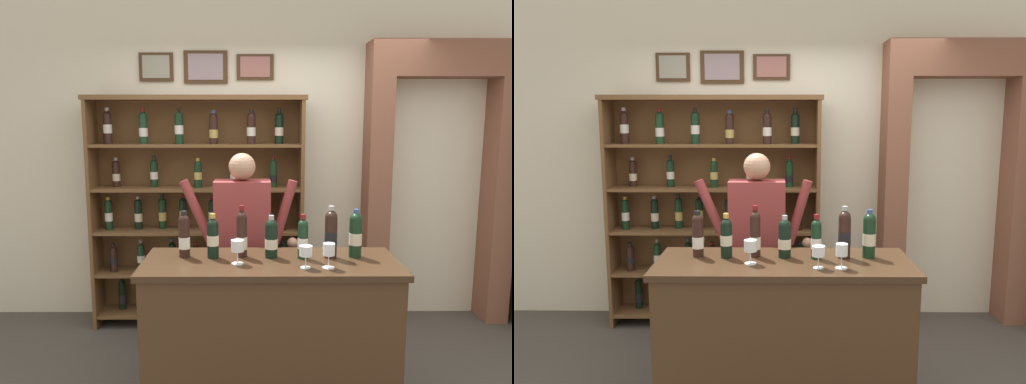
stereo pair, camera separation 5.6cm
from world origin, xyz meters
TOP-DOWN VIEW (x-y plane):
  - back_wall at (-0.00, 1.61)m, footprint 12.00×0.19m
  - wine_shelf at (-0.70, 1.32)m, footprint 1.88×0.33m
  - archway_doorway at (1.45, 1.47)m, footprint 1.31×0.45m
  - tasting_counter at (-0.10, -0.00)m, footprint 1.59×0.61m
  - shopkeeper at (-0.29, 0.62)m, footprint 0.89×0.22m
  - tasting_bottle_riserva at (-0.65, 0.09)m, footprint 0.07×0.07m
  - tasting_bottle_super_tuscan at (-0.46, 0.07)m, footprint 0.07×0.07m
  - tasting_bottle_brunello at (-0.28, 0.09)m, footprint 0.07×0.07m
  - tasting_bottle_grappa at (-0.09, 0.07)m, footprint 0.08×0.08m
  - tasting_bottle_rosso at (0.10, 0.05)m, footprint 0.07×0.07m
  - tasting_bottle_vin_santo at (0.28, 0.06)m, footprint 0.08×0.08m
  - tasting_bottle_prosecco at (0.44, 0.08)m, footprint 0.08×0.08m
  - wine_glass_spare at (0.10, -0.15)m, footprint 0.08×0.08m
  - wine_glass_center at (0.24, -0.15)m, footprint 0.07×0.07m
  - wine_glass_left at (-0.30, -0.07)m, footprint 0.08×0.08m

SIDE VIEW (x-z plane):
  - tasting_counter at x=-0.10m, z-range 0.00..0.98m
  - shopkeeper at x=-0.29m, z-range 0.18..1.78m
  - wine_glass_spare at x=0.10m, z-range 1.01..1.14m
  - wine_glass_center at x=0.24m, z-range 1.01..1.16m
  - wine_shelf at x=-0.70m, z-range 0.06..2.10m
  - wine_glass_left at x=-0.30m, z-range 1.01..1.16m
  - tasting_bottle_grappa at x=-0.09m, z-range 0.97..1.24m
  - tasting_bottle_rosso at x=0.10m, z-range 0.97..1.25m
  - tasting_bottle_super_tuscan at x=-0.46m, z-range 0.97..1.25m
  - tasting_bottle_riserva at x=-0.65m, z-range 0.97..1.27m
  - tasting_bottle_brunello at x=-0.28m, z-range 0.96..1.29m
  - tasting_bottle_prosecco at x=0.44m, z-range 0.97..1.28m
  - tasting_bottle_vin_santo at x=0.28m, z-range 0.97..1.30m
  - archway_doorway at x=1.45m, z-range 0.14..2.64m
  - back_wall at x=0.00m, z-range 0.00..3.37m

